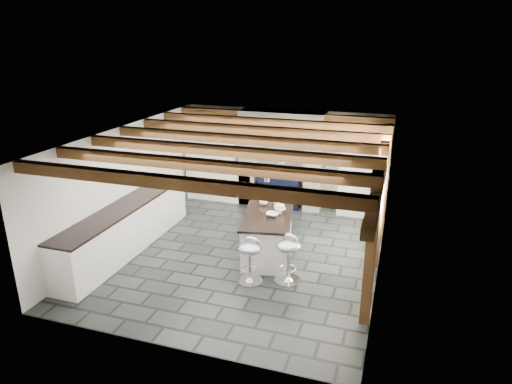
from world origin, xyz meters
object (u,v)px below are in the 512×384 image
(bar_stool_far, at_px, (250,255))
(kitchen_island, at_px, (268,234))
(range_cooker, at_px, (281,187))
(bar_stool_near, at_px, (289,253))

(bar_stool_far, bearing_deg, kitchen_island, 99.25)
(range_cooker, distance_m, bar_stool_near, 3.66)
(bar_stool_near, relative_size, bar_stool_far, 1.06)
(bar_stool_near, bearing_deg, bar_stool_far, -139.67)
(kitchen_island, bearing_deg, bar_stool_far, -100.42)
(range_cooker, height_order, bar_stool_far, range_cooker)
(kitchen_island, bearing_deg, bar_stool_near, -64.88)
(bar_stool_far, bearing_deg, range_cooker, 105.98)
(range_cooker, xyz_separation_m, bar_stool_far, (0.46, -3.71, 0.03))
(bar_stool_far, bearing_deg, bar_stool_near, 27.92)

